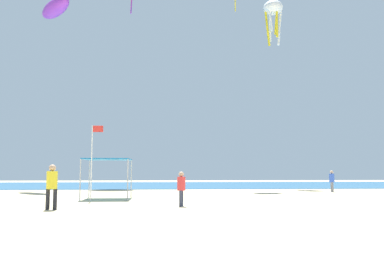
{
  "coord_description": "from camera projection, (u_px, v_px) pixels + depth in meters",
  "views": [
    {
      "loc": [
        -3.86,
        -20.06,
        1.61
      ],
      "look_at": [
        -1.08,
        14.97,
        5.26
      ],
      "focal_mm": 39.17,
      "sensor_mm": 36.0,
      "label": 1
    }
  ],
  "objects": [
    {
      "name": "ground",
      "position": [
        239.0,
        206.0,
        20.02
      ],
      "size": [
        110.0,
        110.0,
        0.1
      ],
      "primitive_type": "cube",
      "color": "beige"
    },
    {
      "name": "ocean_strip",
      "position": [
        191.0,
        185.0,
        50.07
      ],
      "size": [
        110.0,
        25.48,
        0.03
      ],
      "primitive_type": "cube",
      "color": "#28608C",
      "rests_on": "ground"
    },
    {
      "name": "canopy_tent",
      "position": [
        108.0,
        161.0,
        24.86
      ],
      "size": [
        2.68,
        3.12,
        2.36
      ],
      "color": "#B2B2B7",
      "rests_on": "ground"
    },
    {
      "name": "person_near_tent",
      "position": [
        332.0,
        179.0,
        32.87
      ],
      "size": [
        0.4,
        0.45,
        1.68
      ],
      "rotation": [
        0.0,
        0.0,
        1.42
      ],
      "color": "slate",
      "rests_on": "ground"
    },
    {
      "name": "person_leftmost",
      "position": [
        181.0,
        186.0,
        19.41
      ],
      "size": [
        0.38,
        0.42,
        1.6
      ],
      "rotation": [
        0.0,
        0.0,
        4.46
      ],
      "color": "#33384C",
      "rests_on": "ground"
    },
    {
      "name": "person_central",
      "position": [
        52.0,
        183.0,
        17.71
      ],
      "size": [
        0.49,
        0.45,
        1.9
      ],
      "rotation": [
        0.0,
        0.0,
        2.85
      ],
      "color": "black",
      "rests_on": "ground"
    },
    {
      "name": "banner_flag",
      "position": [
        93.0,
        156.0,
        22.63
      ],
      "size": [
        0.61,
        0.06,
        4.09
      ],
      "color": "silver",
      "rests_on": "ground"
    },
    {
      "name": "kite_octopus_white",
      "position": [
        273.0,
        10.0,
        44.12
      ],
      "size": [
        2.89,
        2.89,
        4.85
      ],
      "rotation": [
        0.0,
        0.0,
        4.0
      ],
      "color": "white"
    },
    {
      "name": "kite_inflatable_purple",
      "position": [
        55.0,
        8.0,
        38.79
      ],
      "size": [
        4.44,
        5.16,
        2.02
      ],
      "rotation": [
        0.0,
        0.0,
        2.2
      ],
      "color": "purple"
    }
  ]
}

